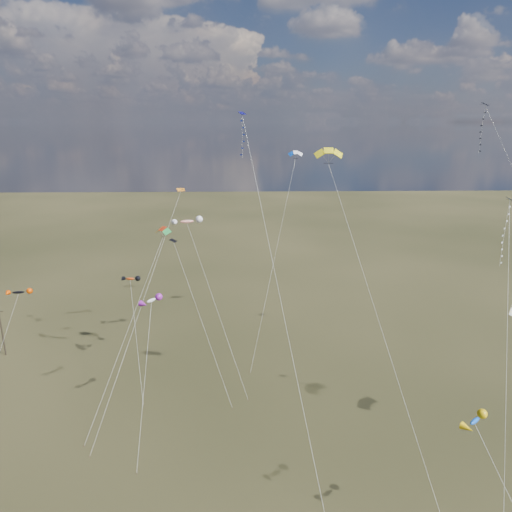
{
  "coord_description": "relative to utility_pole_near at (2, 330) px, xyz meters",
  "views": [
    {
      "loc": [
        -1.46,
        -33.7,
        34.21
      ],
      "look_at": [
        0.0,
        18.0,
        19.0
      ],
      "focal_mm": 32.0,
      "sensor_mm": 36.0,
      "label": 1
    }
  ],
  "objects": [
    {
      "name": "novelty_white_purple",
      "position": [
        26.21,
        -16.16,
        11.0
      ],
      "size": [
        2.21,
        10.56,
        15.61
      ],
      "color": "silver",
      "rests_on": "ground"
    },
    {
      "name": "diamond_black_mid",
      "position": [
        29.25,
        -7.34,
        9.99
      ],
      "size": [
        8.41,
        10.62,
        19.29
      ],
      "color": "black",
      "rests_on": "ground"
    },
    {
      "name": "novelty_blue_yellow",
      "position": [
        53.88,
        -34.83,
        8.47
      ],
      "size": [
        6.3,
        10.82,
        13.06
      ],
      "color": "blue",
      "rests_on": "ground"
    },
    {
      "name": "diamond_navy_right",
      "position": [
        61.78,
        -21.89,
        18.59
      ],
      "size": [
        7.04,
        18.61,
        27.29
      ],
      "color": "#081944",
      "rests_on": "ground"
    },
    {
      "name": "novelty_orange_black",
      "position": [
        20.97,
        -4.35,
        9.47
      ],
      "size": [
        4.12,
        10.0,
        14.05
      ],
      "color": "#C53E11",
      "rests_on": "ground"
    },
    {
      "name": "parafoil_tricolor",
      "position": [
        26.58,
        -8.92,
        17.45
      ],
      "size": [
        9.08,
        13.48,
        22.22
      ],
      "color": "gold",
      "rests_on": "ground"
    },
    {
      "name": "diamond_navy_tall",
      "position": [
        37.1,
        -13.21,
        26.06
      ],
      "size": [
        7.75,
        28.52,
        35.34
      ],
      "color": "#0B094E",
      "rests_on": "ground"
    },
    {
      "name": "ground",
      "position": [
        38.0,
        -30.0,
        -4.09
      ],
      "size": [
        400.0,
        400.0,
        0.0
      ],
      "primitive_type": "plane",
      "color": "black",
      "rests_on": "ground"
    },
    {
      "name": "novelty_redwhite_stripe",
      "position": [
        28.39,
        1.32,
        16.23
      ],
      "size": [
        10.76,
        15.47,
        21.02
      ],
      "color": "red",
      "rests_on": "ground"
    },
    {
      "name": "parafoil_blue_white",
      "position": [
        44.69,
        8.3,
        25.43
      ],
      "size": [
        8.53,
        15.47,
        30.3
      ],
      "color": "#0B3FAB",
      "rests_on": "ground"
    },
    {
      "name": "utility_pole_near",
      "position": [
        0.0,
        0.0,
        0.0
      ],
      "size": [
        1.4,
        0.2,
        8.0
      ],
      "color": "black",
      "rests_on": "ground"
    },
    {
      "name": "novelty_black_orange",
      "position": [
        4.38,
        -2.0,
        6.82
      ],
      "size": [
        4.07,
        7.93,
        11.42
      ],
      "color": "black",
      "rests_on": "ground"
    },
    {
      "name": "diamond_orange_center",
      "position": [
        26.32,
        -10.59,
        14.9
      ],
      "size": [
        9.38,
        17.34,
        26.2
      ],
      "color": "orange",
      "rests_on": "ground"
    },
    {
      "name": "diamond_black_high",
      "position": [
        67.79,
        -5.54,
        27.31
      ],
      "size": [
        14.0,
        17.46,
        36.59
      ],
      "color": "black",
      "rests_on": "ground"
    },
    {
      "name": "parafoil_yellow",
      "position": [
        45.42,
        -16.04,
        27.21
      ],
      "size": [
        9.4,
        22.41,
        32.14
      ],
      "color": "yellow",
      "rests_on": "ground"
    }
  ]
}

